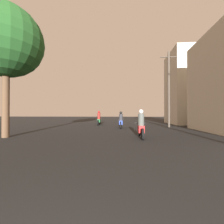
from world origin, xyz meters
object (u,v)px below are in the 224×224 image
object	(u,v)px
motorcycle_red	(141,126)
utility_pole_far	(169,88)
motorcycle_green	(99,119)
motorcycle_blue	(121,121)
street_tree	(6,42)
building_right_far	(189,88)

from	to	relation	value
motorcycle_red	utility_pole_far	size ratio (longest dim) A/B	0.27
motorcycle_red	motorcycle_green	distance (m)	9.32
motorcycle_red	utility_pole_far	world-z (taller)	utility_pole_far
utility_pole_far	motorcycle_blue	bearing A→B (deg)	-165.35
utility_pole_far	street_tree	world-z (taller)	street_tree
motorcycle_blue	street_tree	size ratio (longest dim) A/B	0.27
motorcycle_green	street_tree	world-z (taller)	street_tree
street_tree	utility_pole_far	bearing A→B (deg)	33.03
motorcycle_green	building_right_far	distance (m)	11.79
motorcycle_red	street_tree	world-z (taller)	street_tree
motorcycle_blue	motorcycle_green	distance (m)	4.17
motorcycle_green	building_right_far	size ratio (longest dim) A/B	0.21
motorcycle_green	street_tree	bearing A→B (deg)	-112.97
motorcycle_red	motorcycle_green	size ratio (longest dim) A/B	1.02
motorcycle_blue	motorcycle_green	xyz separation A→B (m)	(-2.53, 3.31, 0.04)
motorcycle_green	building_right_far	world-z (taller)	building_right_far
utility_pole_far	building_right_far	bearing A→B (deg)	51.74
motorcycle_red	motorcycle_blue	bearing A→B (deg)	107.04
utility_pole_far	street_tree	xyz separation A→B (m)	(-10.61, -6.90, 1.46)
motorcycle_green	street_tree	distance (m)	10.73
motorcycle_green	utility_pole_far	xyz separation A→B (m)	(7.04, -2.13, 3.10)
motorcycle_blue	street_tree	world-z (taller)	street_tree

